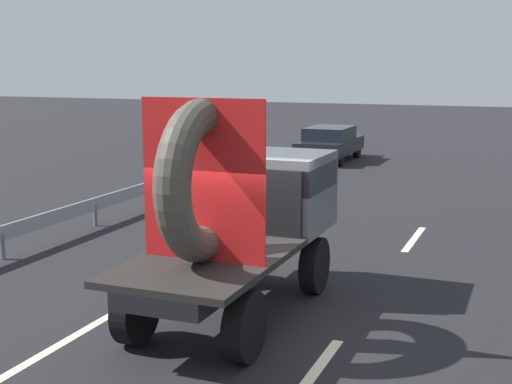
{
  "coord_description": "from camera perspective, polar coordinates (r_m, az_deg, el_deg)",
  "views": [
    {
      "loc": [
        4.17,
        -9.75,
        3.99
      ],
      "look_at": [
        -0.21,
        1.18,
        1.86
      ],
      "focal_mm": 49.93,
      "sensor_mm": 36.0,
      "label": 1
    }
  ],
  "objects": [
    {
      "name": "ground_plane",
      "position": [
        11.33,
        -1.24,
        -10.35
      ],
      "size": [
        120.0,
        120.0,
        0.0
      ],
      "primitive_type": "plane",
      "color": "black"
    },
    {
      "name": "flatbed_truck",
      "position": [
        11.58,
        -0.85,
        -1.18
      ],
      "size": [
        2.02,
        5.04,
        3.52
      ],
      "color": "black",
      "rests_on": "ground_plane"
    },
    {
      "name": "distant_sedan",
      "position": [
        29.66,
        5.94,
        3.97
      ],
      "size": [
        1.85,
        4.33,
        1.41
      ],
      "color": "black",
      "rests_on": "ground_plane"
    },
    {
      "name": "guardrail",
      "position": [
        16.76,
        -15.98,
        -2.04
      ],
      "size": [
        0.1,
        13.23,
        0.71
      ],
      "color": "gray",
      "rests_on": "ground_plane"
    },
    {
      "name": "lane_dash_left_near",
      "position": [
        10.9,
        -15.2,
        -11.56
      ],
      "size": [
        0.16,
        2.85,
        0.01
      ],
      "primitive_type": "cube",
      "rotation": [
        0.0,
        0.0,
        1.57
      ],
      "color": "beige",
      "rests_on": "ground_plane"
    },
    {
      "name": "lane_dash_left_far",
      "position": [
        17.47,
        0.36,
        -2.91
      ],
      "size": [
        0.16,
        2.46,
        0.01
      ],
      "primitive_type": "cube",
      "rotation": [
        0.0,
        0.0,
        1.57
      ],
      "color": "beige",
      "rests_on": "ground_plane"
    },
    {
      "name": "lane_dash_right_near",
      "position": [
        9.63,
        4.7,
        -14.21
      ],
      "size": [
        0.16,
        2.34,
        0.01
      ],
      "primitive_type": "cube",
      "rotation": [
        0.0,
        0.0,
        1.57
      ],
      "color": "beige",
      "rests_on": "ground_plane"
    },
    {
      "name": "lane_dash_right_far",
      "position": [
        16.82,
        12.55,
        -3.68
      ],
      "size": [
        0.16,
        2.48,
        0.01
      ],
      "primitive_type": "cube",
      "rotation": [
        0.0,
        0.0,
        1.57
      ],
      "color": "beige",
      "rests_on": "ground_plane"
    }
  ]
}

